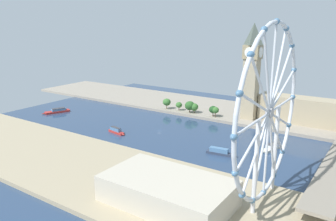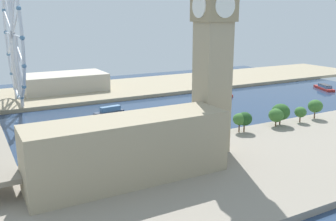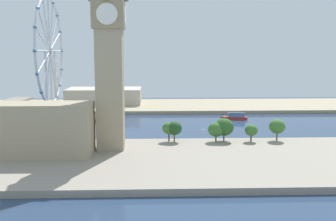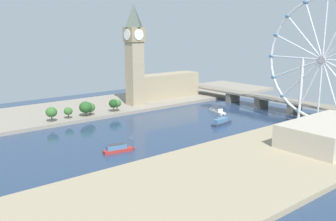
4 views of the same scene
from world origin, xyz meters
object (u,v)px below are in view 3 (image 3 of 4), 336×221
object	(u,v)px
riverside_hall	(104,96)
tour_boat_0	(235,117)
tour_boat_1	(104,119)
tour_boat_2	(54,127)
clock_tower	(109,52)
ferris_wheel	(50,52)
parliament_block	(8,130)

from	to	relation	value
riverside_hall	tour_boat_0	size ratio (longest dim) A/B	3.18
tour_boat_1	tour_boat_2	size ratio (longest dim) A/B	0.99
clock_tower	tour_boat_1	size ratio (longest dim) A/B	3.76
tour_boat_2	riverside_hall	bearing A→B (deg)	6.54
clock_tower	ferris_wheel	distance (m)	172.17
parliament_block	ferris_wheel	world-z (taller)	ferris_wheel
tour_boat_0	riverside_hall	bearing A→B (deg)	-25.31
clock_tower	ferris_wheel	xyz separation A→B (m)	(157.68, 69.14, -0.03)
parliament_block	riverside_hall	bearing A→B (deg)	-6.52
parliament_block	tour_boat_2	size ratio (longest dim) A/B	3.10
riverside_hall	ferris_wheel	bearing A→B (deg)	127.98
parliament_block	riverside_hall	xyz separation A→B (m)	(204.87, -23.41, -5.56)
parliament_block	tour_boat_2	xyz separation A→B (m)	(81.72, -2.29, -13.94)
ferris_wheel	clock_tower	bearing A→B (deg)	-156.32
tour_boat_1	tour_boat_2	world-z (taller)	tour_boat_1
ferris_wheel	tour_boat_1	xyz separation A→B (m)	(-54.93, -53.11, -51.83)
clock_tower	tour_boat_1	distance (m)	116.21
clock_tower	ferris_wheel	size ratio (longest dim) A/B	0.98
ferris_wheel	tour_boat_1	world-z (taller)	ferris_wheel
parliament_block	tour_boat_1	world-z (taller)	parliament_block
clock_tower	tour_boat_1	xyz separation A→B (m)	(102.75, 16.03, -51.87)
parliament_block	tour_boat_0	size ratio (longest dim) A/B	3.63
ferris_wheel	tour_boat_2	bearing A→B (deg)	-165.94
ferris_wheel	riverside_hall	xyz separation A→B (m)	(33.93, -43.46, -43.59)
clock_tower	riverside_hall	bearing A→B (deg)	7.63
ferris_wheel	tour_boat_2	world-z (taller)	ferris_wheel
riverside_hall	tour_boat_2	size ratio (longest dim) A/B	2.72
parliament_block	tour_boat_1	bearing A→B (deg)	-15.91
ferris_wheel	riverside_hall	bearing A→B (deg)	-52.02
ferris_wheel	tour_boat_2	xyz separation A→B (m)	(-89.22, -22.34, -51.96)
parliament_block	riverside_hall	world-z (taller)	parliament_block
clock_tower	tour_boat_0	distance (m)	149.65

